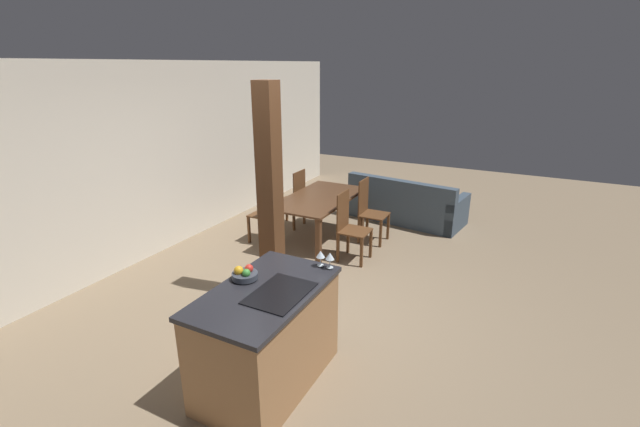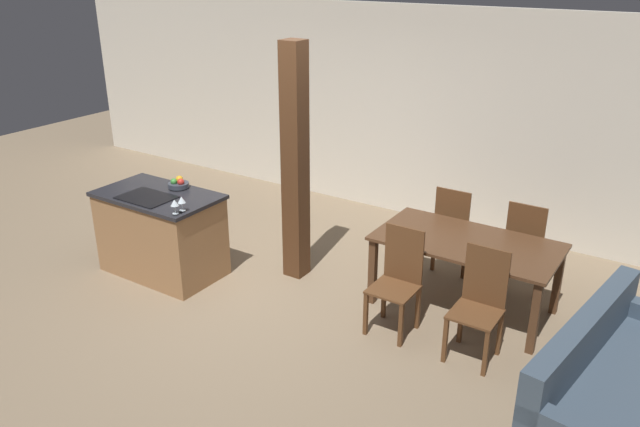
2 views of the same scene
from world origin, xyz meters
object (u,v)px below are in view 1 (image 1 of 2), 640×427
dining_chair_near_right (369,210)px  couch (406,206)px  dining_chair_far_right (294,198)px  kitchen_island (267,337)px  dining_table (319,203)px  wine_glass_near (330,257)px  dining_chair_near_left (350,226)px  timber_post (270,198)px  fruit_bowl (245,274)px  wine_glass_middle (321,254)px  dining_chair_far_left (269,211)px

dining_chair_near_right → couch: size_ratio=0.48×
dining_chair_near_right → dining_chair_far_right: size_ratio=1.00×
kitchen_island → dining_chair_far_right: bearing=27.1°
dining_table → dining_chair_far_right: bearing=60.5°
dining_table → wine_glass_near: bearing=-150.7°
wine_glass_near → dining_chair_near_left: size_ratio=0.15×
couch → timber_post: 3.53m
couch → dining_chair_near_left: bearing=91.0°
wine_glass_near → dining_chair_near_left: wine_glass_near is taller
fruit_bowl → wine_glass_middle: size_ratio=1.52×
dining_chair_far_left → timber_post: timber_post is taller
wine_glass_near → wine_glass_middle: 0.09m
wine_glass_near → couch: (4.00, 0.44, -0.77)m
kitchen_island → wine_glass_middle: wine_glass_middle is taller
fruit_bowl → couch: 4.57m
wine_glass_near → dining_chair_near_left: bearing=18.5°
dining_table → dining_chair_near_left: bearing=-119.5°
fruit_bowl → couch: bearing=-1.5°
dining_table → wine_glass_middle: bearing=-152.4°
dining_chair_near_left → dining_chair_near_right: bearing=0.0°
dining_chair_near_left → wine_glass_middle: bearing=-163.9°
kitchen_island → couch: 4.59m
couch → dining_chair_near_right: bearing=86.4°
dining_chair_near_right → timber_post: bearing=170.1°
dining_chair_near_right → timber_post: size_ratio=0.39×
dining_chair_far_right → timber_post: timber_post is taller
dining_chair_far_right → wine_glass_near: bearing=35.9°
dining_chair_far_right → dining_chair_near_right: bearing=90.0°
dining_chair_far_left → timber_post: size_ratio=0.39×
wine_glass_middle → dining_chair_far_right: (2.83, 1.96, -0.53)m
wine_glass_middle → timber_post: 1.20m
dining_chair_near_right → dining_chair_far_left: 1.56m
kitchen_island → wine_glass_middle: (0.58, -0.21, 0.57)m
dining_chair_near_left → dining_chair_far_left: size_ratio=1.00×
dining_chair_far_left → timber_post: bearing=35.3°
dining_chair_near_right → wine_glass_near: bearing=-166.3°
dining_chair_near_right → timber_post: timber_post is taller
wine_glass_near → couch: size_ratio=0.07×
dining_chair_near_right → wine_glass_middle: bearing=-168.1°
wine_glass_middle → dining_chair_far_left: bearing=43.5°
wine_glass_near → dining_chair_near_right: wine_glass_near is taller
kitchen_island → dining_chair_near_left: size_ratio=1.34×
dining_chair_far_left → couch: 2.53m
wine_glass_middle → dining_table: 2.79m
kitchen_island → dining_chair_far_right: dining_chair_far_right is taller
wine_glass_middle → dining_chair_far_right: 3.48m
wine_glass_middle → dining_chair_near_left: wine_glass_middle is taller
dining_table → couch: (1.56, -0.93, -0.36)m
wine_glass_near → dining_chair_far_right: wine_glass_near is taller
dining_chair_near_right → dining_chair_far_right: (0.00, 1.36, 0.00)m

